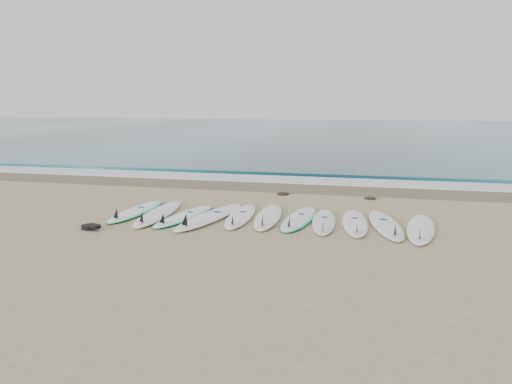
% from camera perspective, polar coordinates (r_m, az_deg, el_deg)
% --- Properties ---
extents(ground, '(120.00, 120.00, 0.00)m').
position_cam_1_polar(ground, '(10.61, 1.38, -3.26)').
color(ground, tan).
extents(ocean, '(120.00, 55.00, 0.03)m').
position_cam_1_polar(ocean, '(42.70, 10.93, 6.78)').
color(ocean, '#1B5361').
rests_on(ocean, ground).
extents(wet_sand_band, '(120.00, 1.80, 0.01)m').
position_cam_1_polar(wet_sand_band, '(14.56, 4.88, 0.44)').
color(wet_sand_band, brown).
rests_on(wet_sand_band, ground).
extents(foam_band, '(120.00, 1.40, 0.04)m').
position_cam_1_polar(foam_band, '(15.92, 5.67, 1.33)').
color(foam_band, silver).
rests_on(foam_band, ground).
extents(wave_crest, '(120.00, 1.00, 0.10)m').
position_cam_1_polar(wave_crest, '(17.39, 6.38, 2.17)').
color(wave_crest, '#1B5361').
rests_on(wave_crest, ground).
extents(surfboard_0, '(0.59, 2.44, 0.31)m').
position_cam_1_polar(surfboard_0, '(11.60, -13.59, -2.14)').
color(surfboard_0, white).
rests_on(surfboard_0, ground).
extents(surfboard_1, '(0.81, 2.73, 0.34)m').
position_cam_1_polar(surfboard_1, '(11.17, -11.19, -2.45)').
color(surfboard_1, white).
rests_on(surfboard_1, ground).
extents(surfboard_2, '(0.91, 2.44, 0.30)m').
position_cam_1_polar(surfboard_2, '(10.93, -8.24, -2.73)').
color(surfboard_2, white).
rests_on(surfboard_2, ground).
extents(surfboard_3, '(1.04, 2.91, 0.36)m').
position_cam_1_polar(surfboard_3, '(10.71, -5.41, -2.83)').
color(surfboard_3, white).
rests_on(surfboard_3, ground).
extents(surfboard_4, '(0.72, 2.47, 0.31)m').
position_cam_1_polar(surfboard_4, '(10.77, -1.81, -2.77)').
color(surfboard_4, white).
rests_on(surfboard_4, ground).
extents(surfboard_5, '(0.76, 2.58, 0.33)m').
position_cam_1_polar(surfboard_5, '(10.70, 1.37, -2.84)').
color(surfboard_5, white).
rests_on(surfboard_5, ground).
extents(surfboard_6, '(0.74, 2.49, 0.31)m').
position_cam_1_polar(surfboard_6, '(10.61, 4.90, -3.03)').
color(surfboard_6, white).
rests_on(surfboard_6, ground).
extents(surfboard_7, '(0.66, 2.33, 0.29)m').
position_cam_1_polar(surfboard_7, '(10.38, 7.76, -3.37)').
color(surfboard_7, silver).
rests_on(surfboard_7, ground).
extents(surfboard_8, '(0.71, 2.46, 0.31)m').
position_cam_1_polar(surfboard_8, '(10.38, 11.27, -3.46)').
color(surfboard_8, white).
rests_on(surfboard_8, ground).
extents(surfboard_9, '(0.96, 2.64, 0.33)m').
position_cam_1_polar(surfboard_9, '(10.34, 14.66, -3.63)').
color(surfboard_9, white).
rests_on(surfboard_9, ground).
extents(surfboard_10, '(0.76, 2.56, 0.32)m').
position_cam_1_polar(surfboard_10, '(10.22, 18.31, -4.00)').
color(surfboard_10, white).
rests_on(surfboard_10, ground).
extents(seaweed_near, '(0.36, 0.28, 0.07)m').
position_cam_1_polar(seaweed_near, '(13.51, 3.10, -0.18)').
color(seaweed_near, black).
rests_on(seaweed_near, ground).
extents(seaweed_far, '(0.32, 0.25, 0.06)m').
position_cam_1_polar(seaweed_far, '(13.22, 12.89, -0.67)').
color(seaweed_far, black).
rests_on(seaweed_far, ground).
extents(leash_coil, '(0.46, 0.36, 0.11)m').
position_cam_1_polar(leash_coil, '(10.40, -18.34, -3.80)').
color(leash_coil, black).
rests_on(leash_coil, ground).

